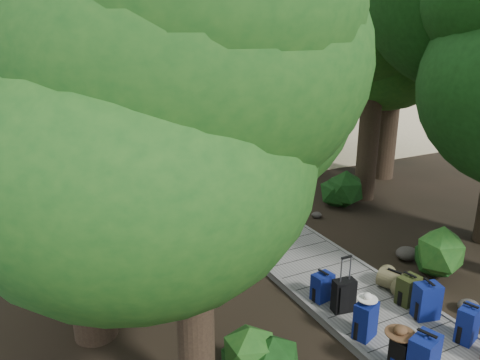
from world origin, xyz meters
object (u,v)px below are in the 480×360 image
backpack_right_d (408,289)px  backpack_right_b (468,323)px  backpack_left_a (424,358)px  suitcase_on_boardwalk (344,296)px  backpack_left_c (366,318)px  duffel_right_khaki (394,281)px  backpack_left_d (322,285)px  kayak (65,156)px  backpack_right_c (427,299)px  sun_lounger (243,139)px  lone_suitcase_on_sand (185,156)px  backpack_left_b (402,353)px

backpack_right_d → backpack_right_b: bearing=-96.8°
backpack_left_a → suitcase_on_boardwalk: bearing=67.5°
backpack_left_c → duffel_right_khaki: 1.70m
backpack_right_b → suitcase_on_boardwalk: size_ratio=1.09×
backpack_left_a → backpack_left_d: (0.02, 2.35, -0.13)m
kayak → backpack_right_b: bearing=-66.1°
backpack_right_c → sun_lounger: backpack_right_c is taller
backpack_left_a → lone_suitcase_on_sand: (1.00, 12.24, -0.21)m
suitcase_on_boardwalk → sun_lounger: bearing=80.6°
backpack_right_c → suitcase_on_boardwalk: 1.38m
backpack_left_d → backpack_right_d: bearing=-39.5°
backpack_left_a → backpack_left_c: backpack_left_a is taller
backpack_left_d → lone_suitcase_on_sand: (0.98, 9.89, -0.08)m
lone_suitcase_on_sand → sun_lounger: 3.71m
backpack_right_d → lone_suitcase_on_sand: backpack_right_d is taller
duffel_right_khaki → backpack_right_c: bearing=-119.1°
backpack_left_a → lone_suitcase_on_sand: bearing=66.8°
backpack_left_a → backpack_right_b: backpack_left_a is taller
backpack_right_b → backpack_right_c: size_ratio=0.94×
backpack_left_b → sun_lounger: backpack_left_b is taller
backpack_right_c → lone_suitcase_on_sand: 11.14m
backpack_left_a → duffel_right_khaki: bearing=36.2°
backpack_left_c → backpack_right_d: 1.41m
backpack_left_a → backpack_right_d: size_ratio=1.40×
backpack_right_b → duffel_right_khaki: backpack_right_b is taller
suitcase_on_boardwalk → kayak: size_ratio=0.20×
sun_lounger → backpack_right_d: bearing=-86.3°
backpack_right_c → kayak: bearing=120.9°
backpack_left_b → backpack_left_d: size_ratio=1.18×
backpack_right_c → suitcase_on_boardwalk: size_ratio=1.16×
backpack_left_b → backpack_left_d: 2.09m
backpack_left_d → suitcase_on_boardwalk: (0.11, -0.46, 0.02)m
backpack_left_c → backpack_right_d: (1.34, 0.41, -0.05)m
backpack_left_a → backpack_right_b: (1.36, 0.36, -0.08)m
backpack_left_c → kayak: (-2.90, 13.68, -0.29)m
backpack_left_b → kayak: backpack_left_b is taller
backpack_left_d → kayak: size_ratio=0.19×
backpack_left_b → backpack_right_b: bearing=-11.6°
kayak → backpack_left_c: bearing=-70.6°
backpack_right_b → sun_lounger: bearing=59.5°
backpack_left_a → backpack_right_c: bearing=22.4°
kayak → duffel_right_khaki: bearing=-63.8°
duffel_right_khaki → suitcase_on_boardwalk: (-1.30, -0.13, 0.12)m
backpack_right_b → sun_lounger: (2.93, 13.63, -0.15)m
sun_lounger → duffel_right_khaki: bearing=-86.3°
backpack_right_d → sun_lounger: 12.77m
backpack_left_d → backpack_right_d: 1.52m
backpack_left_b → sun_lounger: bearing=57.1°
backpack_left_c → suitcase_on_boardwalk: size_ratio=1.14×
backpack_left_b → duffel_right_khaki: backpack_left_b is taller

